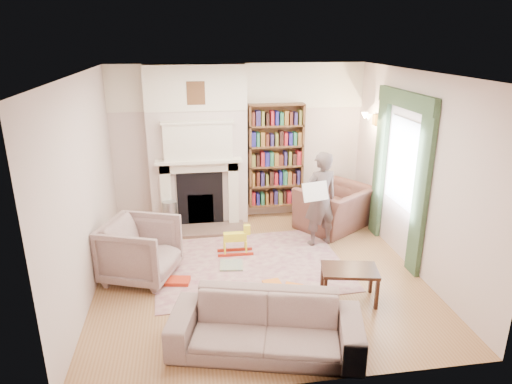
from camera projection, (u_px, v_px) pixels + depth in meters
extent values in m
plane|color=#8F5F39|center=(259.00, 273.00, 6.59)|extent=(4.50, 4.50, 0.00)
plane|color=white|center=(259.00, 73.00, 5.67)|extent=(4.50, 4.50, 0.00)
plane|color=beige|center=(239.00, 143.00, 8.23)|extent=(4.50, 0.00, 4.50)
plane|color=beige|center=(299.00, 256.00, 4.03)|extent=(4.50, 0.00, 4.50)
plane|color=beige|center=(85.00, 188.00, 5.81)|extent=(0.00, 4.50, 4.50)
plane|color=beige|center=(416.00, 173.00, 6.45)|extent=(0.00, 4.50, 4.50)
cube|color=beige|center=(198.00, 147.00, 7.96)|extent=(1.70, 0.35, 2.80)
cube|color=silver|center=(199.00, 161.00, 7.75)|extent=(1.47, 0.24, 0.05)
cube|color=black|center=(200.00, 199.00, 8.07)|extent=(0.80, 0.06, 0.96)
cube|color=silver|center=(198.00, 142.00, 7.66)|extent=(1.15, 0.18, 0.62)
cube|color=brown|center=(276.00, 156.00, 8.28)|extent=(1.00, 0.24, 1.85)
cube|color=silver|center=(402.00, 162.00, 6.81)|extent=(0.02, 0.90, 1.30)
cube|color=#2B4129|center=(421.00, 194.00, 6.23)|extent=(0.07, 0.32, 2.40)
cube|color=#2B4129|center=(380.00, 166.00, 7.54)|extent=(0.07, 0.32, 2.40)
cube|color=#2B4129|center=(406.00, 100.00, 6.50)|extent=(0.09, 1.70, 0.24)
cube|color=#C6B195|center=(249.00, 265.00, 6.81)|extent=(2.87, 2.26, 0.01)
imported|color=#532F2C|center=(335.00, 208.00, 8.00)|extent=(1.54, 1.50, 0.76)
imported|color=#AB9B8D|center=(141.00, 250.00, 6.33)|extent=(1.19, 1.18, 0.85)
imported|color=gray|center=(266.00, 325.00, 4.90)|extent=(2.19, 1.29, 0.60)
imported|color=#514341|center=(320.00, 199.00, 7.24)|extent=(0.64, 0.50, 1.56)
cube|color=white|center=(315.00, 191.00, 6.97)|extent=(0.44, 0.22, 0.28)
cylinder|color=#97999E|center=(170.00, 216.00, 7.90)|extent=(0.31, 0.31, 0.55)
cube|color=#DCD24D|center=(231.00, 265.00, 6.75)|extent=(0.37, 0.37, 0.03)
cube|color=#B72C14|center=(178.00, 281.00, 6.29)|extent=(0.36, 0.27, 0.06)
cube|color=red|center=(293.00, 286.00, 6.19)|extent=(0.30, 0.27, 0.02)
cube|color=red|center=(272.00, 282.00, 6.29)|extent=(0.26, 0.21, 0.02)
cube|color=red|center=(260.00, 295.00, 5.99)|extent=(0.30, 0.28, 0.02)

